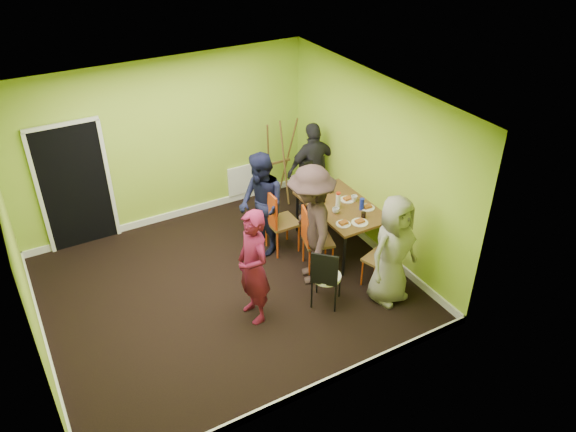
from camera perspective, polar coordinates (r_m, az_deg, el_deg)
name	(u,v)px	position (r m, az deg, el deg)	size (l,w,h in m)	color
ground	(226,288)	(8.30, -6.27, -7.30)	(5.00, 5.00, 0.00)	black
room_walls	(219,231)	(7.74, -6.99, -1.51)	(5.04, 4.54, 2.82)	#9CC031
dining_table	(341,208)	(8.79, 5.42, 0.80)	(0.90, 1.50, 0.75)	black
chair_left_far	(277,218)	(8.67, -1.12, -0.18)	(0.46, 0.45, 1.09)	#E14C15
chair_left_near	(313,236)	(8.32, 2.54, -2.05)	(0.52, 0.52, 1.02)	#E14C15
chair_back_end	(314,177)	(9.52, 2.69, 3.99)	(0.50, 0.57, 1.08)	#E14C15
chair_front_end	(385,256)	(8.06, 9.88, -4.04)	(0.51, 0.51, 0.98)	#E14C15
chair_bentwood	(326,275)	(7.66, 3.85, -6.03)	(0.52, 0.52, 0.94)	black
easel	(280,160)	(10.06, -0.79, 5.67)	(0.62, 0.58, 1.55)	brown
plate_near_left	(316,198)	(8.90, 2.85, 1.79)	(0.27, 0.27, 0.01)	white
plate_near_right	(343,224)	(8.29, 5.64, -0.82)	(0.22, 0.22, 0.01)	white
plate_far_back	(318,189)	(9.18, 3.07, 2.79)	(0.23, 0.23, 0.01)	white
plate_far_front	(360,223)	(8.35, 7.29, -0.66)	(0.25, 0.25, 0.01)	white
plate_wall_back	(348,200)	(8.91, 6.07, 1.67)	(0.24, 0.24, 0.01)	white
plate_wall_front	(367,208)	(8.73, 8.05, 0.84)	(0.23, 0.23, 0.01)	white
thermos	(338,201)	(8.63, 5.11, 1.52)	(0.07, 0.07, 0.24)	white
blue_bottle	(362,204)	(8.64, 7.52, 1.21)	(0.07, 0.07, 0.19)	#1626AA
orange_bottle	(337,199)	(8.82, 4.97, 1.69)	(0.03, 0.03, 0.09)	#E14C15
glass_mid	(323,200)	(8.80, 3.59, 1.67)	(0.07, 0.07, 0.09)	black
glass_back	(330,190)	(9.07, 4.33, 2.63)	(0.07, 0.07, 0.09)	black
glass_front	(363,215)	(8.47, 7.68, 0.12)	(0.07, 0.07, 0.09)	black
cup_a	(336,210)	(8.54, 4.88, 0.56)	(0.11, 0.11, 0.09)	white
cup_b	(354,198)	(8.87, 6.74, 1.78)	(0.10, 0.10, 0.10)	white
person_standing	(253,267)	(7.30, -3.54, -5.21)	(0.60, 0.39, 1.65)	maroon
person_left_far	(261,205)	(8.59, -2.71, 1.17)	(0.81, 0.63, 1.66)	#141732
person_left_near	(311,226)	(7.92, 2.35, -1.00)	(1.19, 0.68, 1.84)	#312221
person_back_end	(313,169)	(9.62, 2.58, 4.79)	(0.98, 0.41, 1.67)	black
person_front_end	(393,250)	(7.73, 10.62, -3.44)	(0.80, 0.52, 1.63)	gray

